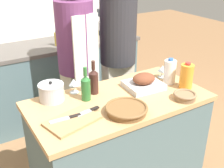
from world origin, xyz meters
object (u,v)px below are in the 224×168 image
at_px(wine_glass_left, 74,83).
at_px(stand_mixer, 105,24).
at_px(juice_jug, 186,76).
at_px(wine_glass_right, 162,69).
at_px(milk_jug, 170,72).
at_px(knife_paring, 89,111).
at_px(roasting_pan, 144,82).
at_px(wine_bottle_dark, 86,87).
at_px(stock_pot, 51,92).
at_px(wicker_basket, 126,109).
at_px(condiment_bottle_extra, 96,35).
at_px(mixing_bowl, 185,96).
at_px(person_cook_aproned, 77,59).
at_px(wine_bottle_green, 94,81).
at_px(person_cook_guest, 118,50).
at_px(condiment_bottle_tall, 57,39).
at_px(knife_chef, 67,118).
at_px(cutting_board, 73,121).
at_px(condiment_bottle_short, 74,29).

relative_size(wine_glass_left, stand_mixer, 0.36).
distance_m(juice_jug, wine_glass_right, 0.26).
relative_size(milk_jug, knife_paring, 1.20).
height_order(roasting_pan, wine_bottle_dark, wine_bottle_dark).
distance_m(stock_pot, knife_paring, 0.35).
distance_m(wicker_basket, wine_bottle_dark, 0.35).
distance_m(juice_jug, milk_jug, 0.15).
distance_m(roasting_pan, condiment_bottle_extra, 1.28).
xyz_separation_m(juice_jug, milk_jug, (-0.05, 0.14, -0.00)).
height_order(milk_jug, stand_mixer, stand_mixer).
xyz_separation_m(roasting_pan, mixing_bowl, (0.14, -0.31, -0.02)).
relative_size(stock_pot, milk_jug, 0.86).
relative_size(roasting_pan, person_cook_aproned, 0.18).
bearing_deg(stock_pot, person_cook_aproned, 50.25).
bearing_deg(wine_bottle_green, mixing_bowl, -40.13).
bearing_deg(juice_jug, person_cook_guest, 98.70).
relative_size(wine_bottle_green, condiment_bottle_tall, 1.62).
bearing_deg(knife_chef, condiment_bottle_extra, 55.12).
relative_size(mixing_bowl, knife_chef, 0.80).
height_order(condiment_bottle_extra, person_cook_aproned, person_cook_aproned).
bearing_deg(wine_glass_right, roasting_pan, -162.04).
bearing_deg(cutting_board, stock_pot, 91.37).
xyz_separation_m(knife_chef, person_cook_guest, (0.88, 0.77, 0.09)).
xyz_separation_m(wicker_basket, juice_jug, (0.62, 0.08, 0.07)).
relative_size(cutting_board, condiment_bottle_short, 1.81).
bearing_deg(knife_chef, wine_glass_left, 58.97).
bearing_deg(wicker_basket, wine_glass_left, 110.70).
distance_m(juice_jug, condiment_bottle_tall, 1.55).
height_order(wicker_basket, wine_bottle_green, wine_bottle_green).
distance_m(knife_chef, person_cook_aproned, 0.99).
relative_size(roasting_pan, stock_pot, 1.63).
height_order(knife_paring, condiment_bottle_tall, condiment_bottle_tall).
bearing_deg(wine_glass_right, wicker_basket, -150.64).
height_order(wicker_basket, condiment_bottle_extra, condiment_bottle_extra).
height_order(roasting_pan, wine_glass_right, roasting_pan).
bearing_deg(stock_pot, condiment_bottle_tall, 66.71).
bearing_deg(person_cook_aproned, cutting_board, -126.76).
bearing_deg(knife_paring, wine_bottle_dark, 67.99).
bearing_deg(wicker_basket, condiment_bottle_tall, 86.10).
bearing_deg(mixing_bowl, stand_mixer, 79.50).
distance_m(condiment_bottle_extra, person_cook_aproned, 0.72).
xyz_separation_m(roasting_pan, wine_bottle_dark, (-0.48, 0.06, 0.05)).
relative_size(cutting_board, wine_glass_right, 3.45).
xyz_separation_m(mixing_bowl, wine_glass_left, (-0.66, 0.53, 0.05)).
xyz_separation_m(knife_chef, knife_paring, (0.16, 0.01, -0.00)).
bearing_deg(knife_chef, roasting_pan, 10.32).
bearing_deg(condiment_bottle_extra, milk_jug, -90.23).
distance_m(wine_bottle_dark, condiment_bottle_extra, 1.40).
bearing_deg(milk_jug, mixing_bowl, -108.73).
bearing_deg(milk_jug, juice_jug, -70.94).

